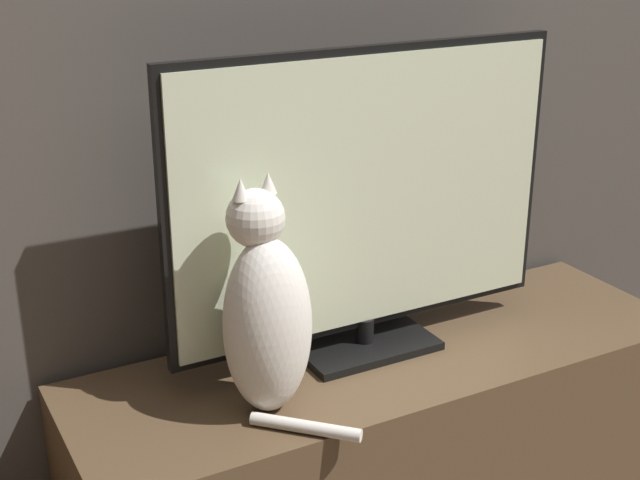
{
  "coord_description": "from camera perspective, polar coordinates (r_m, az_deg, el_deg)",
  "views": [
    {
      "loc": [
        -1.06,
        -0.69,
        1.53
      ],
      "look_at": [
        -0.2,
        0.92,
        0.83
      ],
      "focal_mm": 50.0,
      "sensor_mm": 36.0,
      "label": 1
    }
  ],
  "objects": [
    {
      "name": "tv_stand",
      "position": [
        2.32,
        4.24,
        -12.67
      ],
      "size": [
        1.57,
        0.5,
        0.49
      ],
      "color": "brown",
      "rests_on": "ground_plane"
    },
    {
      "name": "wall_back",
      "position": [
        2.2,
        0.74,
        14.92
      ],
      "size": [
        4.8,
        0.05,
        2.6
      ],
      "color": "#47423D",
      "rests_on": "ground_plane"
    },
    {
      "name": "tv",
      "position": [
        2.07,
        3.0,
        2.4
      ],
      "size": [
        1.0,
        0.2,
        0.74
      ],
      "color": "black",
      "rests_on": "tv_stand"
    },
    {
      "name": "cat",
      "position": [
        1.88,
        -3.52,
        -4.8
      ],
      "size": [
        0.23,
        0.32,
        0.52
      ],
      "rotation": [
        0.0,
        0.0,
        0.19
      ],
      "color": "silver",
      "rests_on": "tv_stand"
    }
  ]
}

